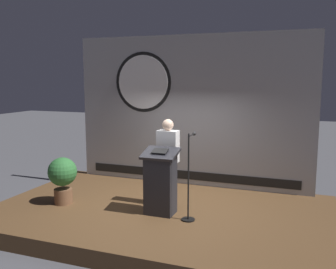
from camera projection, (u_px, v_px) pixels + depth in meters
ground_plane at (161, 223)px, 7.29m from camera, size 40.00×40.00×0.00m
stage_platform at (161, 216)px, 7.27m from camera, size 6.40×4.00×0.30m
banner_display at (188, 111)px, 8.72m from camera, size 5.58×0.12×3.46m
podium at (160, 182)px, 6.91m from camera, size 0.64×0.49×1.22m
speaker_person at (168, 162)px, 7.32m from camera, size 0.40×0.26×1.71m
microphone_stand at (189, 190)px, 6.62m from camera, size 0.24×0.49×1.55m
potted_plant at (63, 176)px, 7.47m from camera, size 0.57×0.57×0.93m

